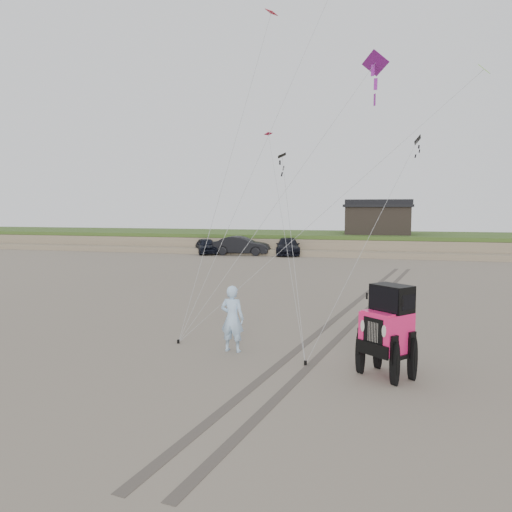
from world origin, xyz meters
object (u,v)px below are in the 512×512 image
(man, at_px, (232,319))
(truck_c, at_px, (288,246))
(cabin, at_px, (378,218))
(jeep, at_px, (386,341))
(truck_b, at_px, (241,246))
(truck_a, at_px, (206,246))

(man, bearing_deg, truck_c, -77.82)
(cabin, bearing_deg, truck_c, -143.69)
(truck_c, relative_size, jeep, 1.06)
(cabin, xyz_separation_m, truck_b, (-11.82, -6.95, -2.39))
(truck_b, xyz_separation_m, truck_c, (4.04, 1.24, -0.09))
(truck_b, distance_m, man, 30.65)
(truck_b, relative_size, truck_c, 0.98)
(cabin, xyz_separation_m, jeep, (1.21, -37.47, -2.32))
(cabin, relative_size, jeep, 1.30)
(cabin, bearing_deg, jeep, -88.15)
(cabin, relative_size, truck_c, 1.22)
(truck_c, xyz_separation_m, man, (4.62, -30.63, 0.22))
(jeep, bearing_deg, truck_a, 157.58)
(cabin, bearing_deg, truck_a, -156.38)
(truck_b, bearing_deg, man, -168.27)
(cabin, distance_m, truck_b, 13.92)
(truck_a, relative_size, truck_b, 0.84)
(truck_b, distance_m, truck_c, 4.22)
(cabin, bearing_deg, truck_b, -149.53)
(truck_a, bearing_deg, truck_c, -21.36)
(cabin, height_order, man, cabin)
(truck_a, distance_m, truck_b, 3.50)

